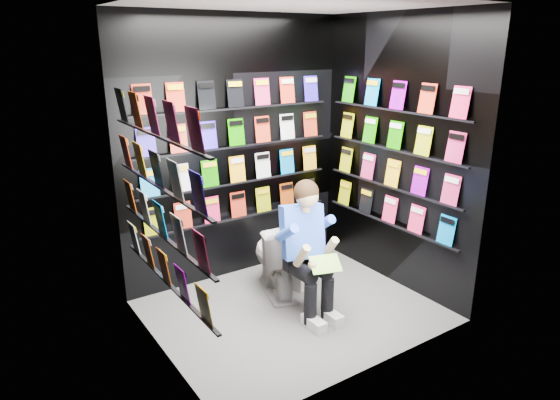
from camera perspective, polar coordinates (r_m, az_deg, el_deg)
floor at (r=4.64m, az=1.44°, el=-12.52°), size 2.40×2.40×0.00m
ceiling at (r=4.01m, az=1.75°, el=21.50°), size 2.40×2.40×0.00m
wall_back at (r=4.97m, az=-5.13°, el=5.62°), size 2.40×0.04×2.60m
wall_front at (r=3.40m, az=11.34°, el=-0.35°), size 2.40×0.04×2.60m
wall_left at (r=3.60m, az=-14.20°, el=0.47°), size 0.04×2.00×2.60m
wall_right at (r=4.91m, az=13.13°, el=5.09°), size 0.04×2.00×2.60m
comics_back at (r=4.94m, az=-4.96°, el=5.62°), size 2.10×0.06×1.37m
comics_left at (r=3.61m, az=-13.76°, el=0.63°), size 0.06×1.70×1.37m
comics_right at (r=4.89m, az=12.89°, el=5.11°), size 0.06×1.70×1.37m
toilet at (r=4.79m, az=-0.37°, el=-6.54°), size 0.63×0.84×0.73m
longbox at (r=5.05m, az=1.34°, el=-7.78°), size 0.34×0.48×0.32m
longbox_lid at (r=4.98m, az=1.36°, el=-5.93°), size 0.37×0.51×0.03m
reader at (r=4.35m, az=2.38°, el=-3.72°), size 0.68×0.82×1.30m
held_comic at (r=4.16m, az=5.20°, el=-7.29°), size 0.29×0.22×0.11m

